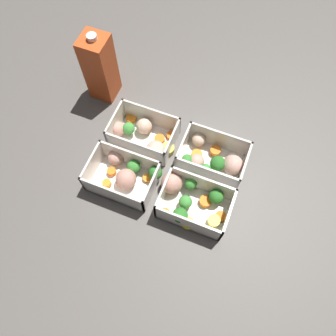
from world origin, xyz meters
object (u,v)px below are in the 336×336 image
Objects in this scene: container_far_right at (213,159)px; juice_carton at (100,68)px; container_near_left at (126,174)px; container_near_right at (190,200)px; container_far_left at (144,136)px.

juice_carton is (-0.35, 0.11, 0.07)m from container_far_right.
container_near_left and container_far_right have the same top height.
container_near_left is 0.92× the size of container_near_right.
container_far_left is 0.92× the size of juice_carton.
container_near_right is 1.10× the size of container_far_right.
container_near_right is 0.40m from juice_carton.
container_far_right is (0.18, 0.12, -0.00)m from container_near_left.
container_far_right is (0.18, 0.00, 0.00)m from container_far_left.
container_far_right is 0.81× the size of juice_carton.
container_near_right is (0.17, -0.00, -0.00)m from container_near_left.
container_near_left is 1.01× the size of container_far_right.
container_far_left is at bearing 144.80° from container_near_right.
juice_carton is (-0.33, 0.22, 0.07)m from container_near_right.
container_near_left is 0.83× the size of juice_carton.
container_near_left is at bearing 178.71° from container_near_right.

